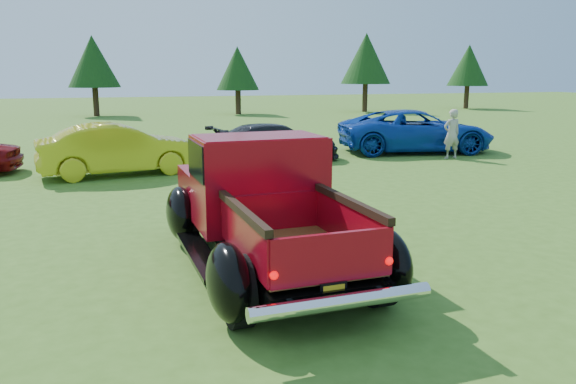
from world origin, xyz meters
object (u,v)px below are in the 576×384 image
object	(u,v)px
tree_mid_right	(238,69)
tree_far_east	(468,65)
show_car_blue	(416,131)
tree_east	(366,59)
tree_mid_left	(93,62)
spectator	(452,134)
show_car_yellow	(120,149)
pickup_truck	(259,203)
show_car_grey	(276,143)

from	to	relation	value
tree_mid_right	tree_far_east	distance (m)	18.01
tree_mid_right	show_car_blue	bearing A→B (deg)	-84.60
show_car_blue	tree_east	bearing A→B (deg)	-9.86
tree_east	tree_far_east	world-z (taller)	tree_east
tree_mid_left	spectator	world-z (taller)	tree_mid_left
show_car_yellow	show_car_blue	xyz separation A→B (m)	(9.85, 1.58, 0.04)
tree_mid_left	spectator	distance (m)	25.30
show_car_blue	tree_far_east	bearing A→B (deg)	-28.04
tree_east	tree_far_east	size ratio (longest dim) A/B	1.12
pickup_truck	show_car_blue	distance (m)	12.52
pickup_truck	show_car_blue	world-z (taller)	pickup_truck
tree_mid_left	show_car_blue	bearing A→B (deg)	-62.46
tree_mid_right	show_car_blue	world-z (taller)	tree_mid_right
tree_east	show_car_yellow	xyz separation A→B (m)	(-16.97, -20.94, -2.97)
show_car_yellow	spectator	size ratio (longest dim) A/B	2.66
tree_far_east	tree_mid_left	bearing A→B (deg)	178.94
tree_east	show_car_yellow	distance (m)	27.12
tree_mid_left	show_car_blue	size ratio (longest dim) A/B	0.95
tree_mid_left	show_car_grey	size ratio (longest dim) A/B	1.23
tree_east	tree_mid_left	bearing A→B (deg)	175.24
tree_east	spectator	xyz separation A→B (m)	(-6.80, -21.03, -2.87)
show_car_grey	spectator	bearing A→B (deg)	-108.30
tree_far_east	tree_east	bearing A→B (deg)	-173.66
tree_far_east	spectator	world-z (taller)	tree_far_east
show_car_blue	show_car_yellow	bearing A→B (deg)	109.47
tree_mid_right	tree_far_east	xyz separation A→B (m)	(18.00, 0.50, 0.27)
tree_far_east	spectator	bearing A→B (deg)	-125.64
tree_far_east	pickup_truck	world-z (taller)	tree_far_east
tree_mid_left	spectator	size ratio (longest dim) A/B	3.17
tree_mid_left	tree_east	xyz separation A→B (m)	(18.00, -1.50, 0.27)
tree_mid_left	show_car_yellow	distance (m)	22.63
tree_mid_right	show_car_blue	xyz separation A→B (m)	(1.88, -19.86, -2.24)
tree_east	pickup_truck	xyz separation A→B (m)	(-15.18, -28.93, -2.78)
show_car_yellow	pickup_truck	bearing A→B (deg)	-175.97
pickup_truck	show_car_grey	xyz separation A→B (m)	(2.83, 8.90, -0.28)
show_car_yellow	spectator	xyz separation A→B (m)	(10.17, -0.09, 0.10)
tree_mid_right	pickup_truck	xyz separation A→B (m)	(-6.18, -29.43, -2.10)
show_car_grey	spectator	xyz separation A→B (m)	(5.55, -1.00, 0.20)
tree_mid_right	show_car_yellow	distance (m)	22.99
tree_east	show_car_grey	xyz separation A→B (m)	(-12.35, -20.03, -3.06)
pickup_truck	show_car_yellow	xyz separation A→B (m)	(-1.79, 7.99, -0.18)
tree_far_east	show_car_blue	xyz separation A→B (m)	(-16.12, -20.36, -2.52)
spectator	tree_mid_right	bearing A→B (deg)	-84.32
tree_far_east	show_car_yellow	distance (m)	34.09
tree_east	show_car_blue	bearing A→B (deg)	-110.20
tree_mid_left	tree_mid_right	size ratio (longest dim) A/B	1.14
tree_far_east	show_car_yellow	xyz separation A→B (m)	(-25.97, -21.94, -2.56)
show_car_yellow	show_car_blue	bearing A→B (deg)	-89.44
tree_mid_right	show_car_yellow	bearing A→B (deg)	-110.38
spectator	show_car_yellow	bearing A→B (deg)	-0.67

